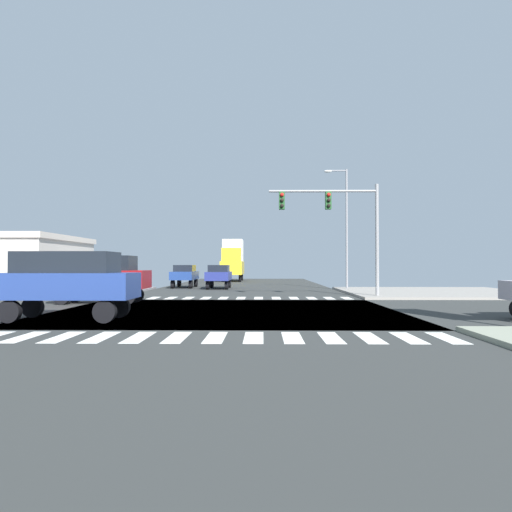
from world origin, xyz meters
The scene contains 12 objects.
ground centered at (0.00, 0.00, -0.03)m, with size 90.00×90.00×0.05m.
sidewalk_corner_ne centered at (13.00, 12.00, 0.07)m, with size 12.00×12.00×0.14m.
sidewalk_corner_nw centered at (-13.00, 12.00, 0.07)m, with size 12.00×12.00×0.14m.
crosswalk_near centered at (-0.25, -7.30, 0.00)m, with size 13.50×2.00×0.01m.
crosswalk_far centered at (-0.25, 7.30, 0.00)m, with size 13.50×2.00×0.01m.
traffic_signal_mast centered at (5.63, 7.51, 4.82)m, with size 6.30×0.55×6.53m.
street_lamp centered at (7.58, 15.94, 5.35)m, with size 1.78×0.32×9.09m.
box_truck_nearside_1 centered at (-2.00, 35.58, 2.56)m, with size 2.40×7.20×4.85m.
suv_farside_1 centered at (-6.49, 3.50, 1.39)m, with size 4.60×1.96×2.34m.
sedan_crossing_1 centered at (-5.00, 19.65, 1.12)m, with size 1.80×4.30×1.88m.
suv_leading_2 centered at (-5.22, -3.50, 1.39)m, with size 4.60×1.96×2.34m.
sedan_middle_3 centered at (-2.00, 17.98, 1.12)m, with size 1.80×4.30×1.88m.
Camera 1 is at (1.48, -19.64, 1.89)m, focal length 33.24 mm.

